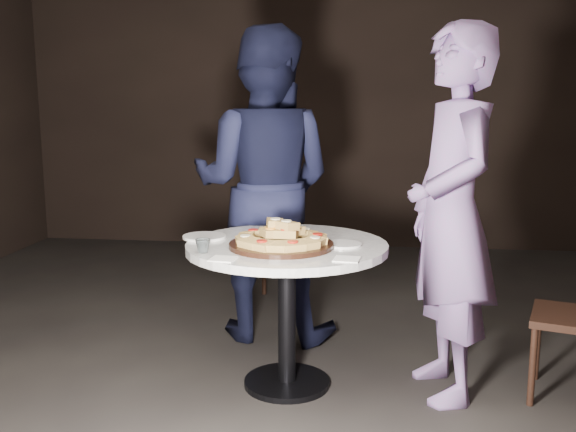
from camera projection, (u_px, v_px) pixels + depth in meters
The scene contains 12 objects.
floor at pixel (276, 394), 3.28m from camera, with size 7.00×7.00×0.00m, color black.
table at pixel (287, 270), 3.28m from camera, with size 1.34×1.34×0.77m.
serving_board at pixel (281, 245), 3.15m from camera, with size 0.52×0.52×0.02m, color black.
focaccia_pile at pixel (281, 236), 3.14m from camera, with size 0.46×0.46×0.12m.
plate_left at pixel (204, 237), 3.37m from camera, with size 0.23×0.23×0.01m, color white.
plate_right at pixel (343, 244), 3.20m from camera, with size 0.19×0.19×0.01m, color white.
water_glass at pixel (203, 246), 3.04m from camera, with size 0.07×0.07×0.07m, color silver.
napkin_near at pixel (223, 259), 2.91m from camera, with size 0.11×0.11×0.01m, color white.
napkin_far at pixel (347, 259), 2.90m from camera, with size 0.12×0.12×0.01m, color white.
chair_far at pixel (273, 240), 4.60m from camera, with size 0.48×0.49×0.85m.
diner_navy at pixel (264, 185), 3.98m from camera, with size 0.94×0.73×1.92m, color black.
diner_teal at pixel (451, 215), 3.15m from camera, with size 0.68×0.44×1.85m, color slate.
Camera 1 is at (0.41, -3.04, 1.48)m, focal length 40.00 mm.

